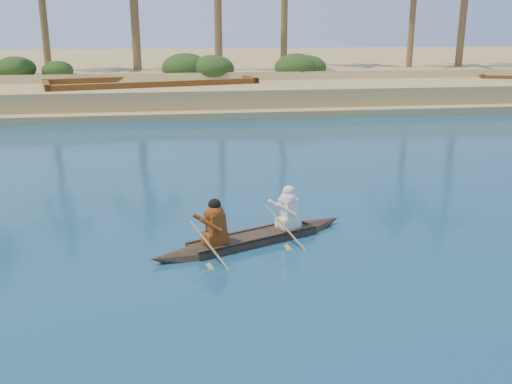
{
  "coord_description": "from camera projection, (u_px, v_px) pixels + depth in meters",
  "views": [
    {
      "loc": [
        -7.22,
        -5.22,
        4.5
      ],
      "look_at": [
        -5.36,
        7.09,
        0.81
      ],
      "focal_mm": 40.0,
      "sensor_mm": 36.0,
      "label": 1
    }
  ],
  "objects": [
    {
      "name": "shrub_cluster",
      "position": [
        282.0,
        77.0,
        36.78
      ],
      "size": [
        100.0,
        6.0,
        2.4
      ],
      "primitive_type": null,
      "color": "#1F3312",
      "rests_on": "ground"
    },
    {
      "name": "canoe",
      "position": [
        253.0,
        232.0,
        12.12
      ],
      "size": [
        4.56,
        2.44,
        1.29
      ],
      "rotation": [
        0.0,
        0.0,
        0.41
      ],
      "color": "#3D2E21",
      "rests_on": "ground"
    },
    {
      "name": "barge_mid",
      "position": [
        153.0,
        96.0,
        31.5
      ],
      "size": [
        11.76,
        6.13,
        1.87
      ],
      "rotation": [
        0.0,
        0.0,
        0.22
      ],
      "color": "brown",
      "rests_on": "ground"
    },
    {
      "name": "sandy_embankment",
      "position": [
        249.0,
        69.0,
        51.56
      ],
      "size": [
        150.0,
        51.0,
        1.5
      ],
      "color": "tan",
      "rests_on": "ground"
    }
  ]
}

